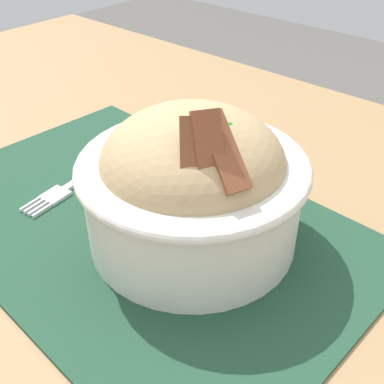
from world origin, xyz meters
name	(u,v)px	position (x,y,z in m)	size (l,w,h in m)	color
table	(166,271)	(0.00, 0.00, 0.68)	(1.32, 0.78, 0.74)	#99754C
placemat	(137,221)	(0.02, 0.02, 0.74)	(0.44, 0.28, 0.00)	#1E422D
bowl	(192,183)	(-0.04, 0.00, 0.80)	(0.21, 0.21, 0.14)	silver
fork	(71,185)	(0.11, 0.02, 0.75)	(0.03, 0.13, 0.00)	#BEBEBE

